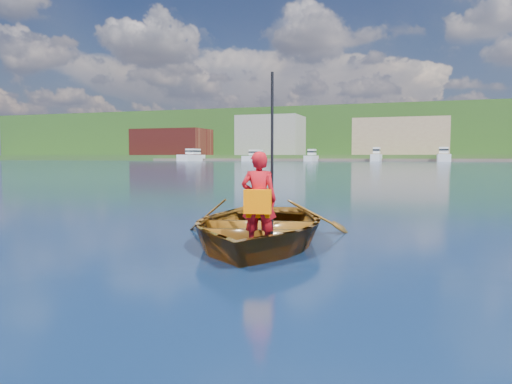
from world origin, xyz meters
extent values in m
plane|color=#122A49|center=(0.00, 0.00, 0.00)|extent=(600.00, 600.00, 0.00)
imported|color=brown|center=(0.33, -0.77, 0.25)|extent=(3.43, 4.32, 0.80)
imported|color=red|center=(0.64, -1.63, 0.71)|extent=(0.49, 0.37, 1.23)
cube|color=#FF7600|center=(0.66, -1.75, 0.70)|extent=(0.35, 0.16, 0.30)
cube|color=#FF7600|center=(0.62, -1.51, 0.70)|extent=(0.35, 0.14, 0.30)
cube|color=#FF7600|center=(0.64, -1.63, 0.52)|extent=(0.34, 0.27, 0.05)
cylinder|color=black|center=(0.76, -1.46, 1.21)|extent=(0.04, 0.04, 2.23)
cube|color=#305326|center=(0.00, 190.00, 1.00)|extent=(400.00, 80.00, 2.00)
cube|color=#2A4921|center=(0.00, 240.00, 11.00)|extent=(400.00, 100.00, 22.00)
cube|color=brown|center=(-8.43, 148.00, 0.40)|extent=(160.05, 8.47, 0.80)
cube|color=maroon|center=(-90.00, 165.00, 7.00)|extent=(28.00, 16.00, 10.00)
cube|color=gray|center=(-50.00, 165.00, 9.00)|extent=(22.00, 16.00, 14.00)
cube|color=tan|center=(-5.00, 165.00, 8.00)|extent=(30.00, 16.00, 12.00)
cube|color=silver|center=(-70.95, 143.00, 0.91)|extent=(3.86, 13.80, 2.27)
cube|color=silver|center=(-70.95, 144.38, 3.17)|extent=(2.71, 6.21, 1.80)
cube|color=black|center=(-70.95, 144.38, 3.27)|extent=(2.78, 6.49, 0.50)
cube|color=silver|center=(-48.74, 143.00, 0.74)|extent=(3.85, 13.75, 1.85)
cube|color=silver|center=(-48.74, 144.37, 2.75)|extent=(2.69, 6.19, 1.80)
cube|color=black|center=(-48.74, 144.37, 2.85)|extent=(2.77, 6.46, 0.50)
cube|color=silver|center=(-30.34, 143.00, 0.77)|extent=(2.67, 9.54, 1.93)
cube|color=silver|center=(-30.34, 143.95, 2.83)|extent=(1.87, 4.29, 1.80)
cube|color=black|center=(-30.34, 143.95, 2.93)|extent=(1.92, 4.48, 0.50)
cube|color=silver|center=(-10.85, 143.00, 0.95)|extent=(2.62, 9.34, 2.37)
cube|color=silver|center=(-10.85, 143.93, 3.27)|extent=(1.83, 4.20, 1.80)
cube|color=black|center=(-10.85, 143.93, 3.37)|extent=(1.88, 4.39, 0.50)
cube|color=silver|center=(7.71, 143.00, 0.94)|extent=(3.46, 12.37, 2.34)
cube|color=silver|center=(7.71, 144.24, 3.24)|extent=(2.43, 5.57, 1.80)
cube|color=black|center=(7.71, 144.24, 3.34)|extent=(2.49, 5.82, 0.50)
cylinder|color=#382314|center=(-40.75, 202.16, 6.01)|extent=(0.80, 0.80, 3.15)
sphere|color=#255F21|center=(-40.75, 202.16, 10.21)|extent=(5.88, 5.88, 5.88)
cylinder|color=#382314|center=(-15.86, 201.78, 5.79)|extent=(0.80, 0.80, 2.87)
sphere|color=#255F21|center=(-15.86, 201.78, 9.61)|extent=(5.35, 5.35, 5.35)
cylinder|color=#382314|center=(-26.79, 195.00, 4.49)|extent=(0.80, 0.80, 2.99)
sphere|color=#255F21|center=(-26.79, 195.00, 8.47)|extent=(5.57, 5.57, 5.57)
cylinder|color=#382314|center=(-18.56, 216.62, 9.32)|extent=(0.80, 0.80, 3.99)
sphere|color=#255F21|center=(-18.56, 216.62, 14.63)|extent=(7.44, 7.44, 7.44)
cylinder|color=#382314|center=(19.39, 250.00, 15.73)|extent=(0.80, 0.80, 3.47)
sphere|color=#255F21|center=(19.39, 250.00, 20.36)|extent=(6.48, 6.48, 6.48)
cylinder|color=#382314|center=(-10.08, 256.59, 16.81)|extent=(0.80, 0.80, 2.99)
sphere|color=#255F21|center=(-10.08, 256.59, 20.80)|extent=(5.58, 5.58, 5.58)
cylinder|color=#382314|center=(2.01, 249.83, 15.65)|extent=(0.80, 0.80, 3.38)
sphere|color=#255F21|center=(2.01, 249.83, 20.16)|extent=(6.30, 6.30, 6.30)
cylinder|color=#382314|center=(37.55, 246.65, 15.21)|extent=(0.80, 0.80, 3.76)
sphere|color=#255F21|center=(37.55, 246.65, 20.23)|extent=(7.02, 7.02, 7.02)
cylinder|color=#382314|center=(-161.10, 241.92, 14.29)|extent=(0.80, 0.80, 3.81)
sphere|color=#255F21|center=(-161.10, 241.92, 19.37)|extent=(7.11, 7.11, 7.11)
cylinder|color=#382314|center=(-22.46, 279.47, 21.26)|extent=(0.80, 0.80, 2.73)
sphere|color=#255F21|center=(-22.46, 279.47, 24.91)|extent=(5.11, 5.11, 5.11)
cylinder|color=#382314|center=(-76.55, 197.17, 4.72)|extent=(0.80, 0.80, 2.56)
sphere|color=#255F21|center=(-76.55, 197.17, 8.13)|extent=(4.78, 4.78, 4.78)
camera|label=1|loc=(2.61, -7.58, 1.25)|focal=35.00mm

